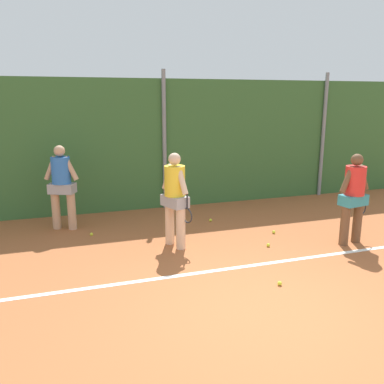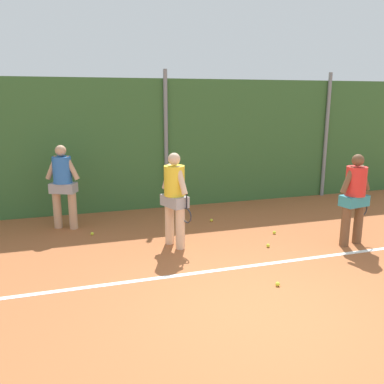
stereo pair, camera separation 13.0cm
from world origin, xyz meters
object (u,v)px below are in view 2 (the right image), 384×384
Objects in this scene: player_foreground_near at (355,195)px; tennis_ball_6 at (274,232)px; tennis_ball_5 at (278,284)px; tennis_ball_1 at (92,234)px; tennis_ball_4 at (211,220)px; player_backcourt_far at (63,182)px; player_midcourt at (175,195)px; tennis_ball_0 at (268,245)px.

player_foreground_near reaches higher than tennis_ball_6.
tennis_ball_5 and tennis_ball_6 have the same top height.
tennis_ball_1 and tennis_ball_4 have the same top height.
player_backcourt_far reaches higher than tennis_ball_6.
player_midcourt reaches higher than player_foreground_near.
player_midcourt is 2.51m from tennis_ball_5.
tennis_ball_6 is at bearing -177.55° from player_backcourt_far.
tennis_ball_5 is at bearing -92.44° from tennis_ball_4.
tennis_ball_1 is 1.00× the size of tennis_ball_5.
tennis_ball_6 is (4.11, -1.67, -0.98)m from player_backcourt_far.
tennis_ball_4 is at bearing 124.13° from player_foreground_near.
tennis_ball_0 is 1.89m from tennis_ball_4.
player_foreground_near is 3.12m from tennis_ball_4.
tennis_ball_1 is at bearing -176.50° from tennis_ball_4.
player_backcourt_far is at bearing 143.46° from player_foreground_near.
player_backcourt_far reaches higher than tennis_ball_4.
tennis_ball_4 is (1.18, 1.25, -0.96)m from player_midcourt.
player_backcourt_far reaches higher than player_midcourt.
player_midcourt is at bearing 160.71° from tennis_ball_0.
tennis_ball_5 is (1.04, -2.07, -0.96)m from player_midcourt.
player_backcourt_far is 27.17× the size of tennis_ball_5.
player_foreground_near is 26.37× the size of tennis_ball_4.
player_midcourt is (-3.25, 0.90, 0.02)m from player_foreground_near.
player_foreground_near reaches higher than tennis_ball_4.
tennis_ball_6 is at bearing 129.46° from player_foreground_near.
tennis_ball_6 is (-1.11, 0.96, -0.94)m from player_foreground_near.
player_foreground_near is at bearing -40.73° from tennis_ball_6.
player_foreground_near is 3.37m from player_midcourt.
tennis_ball_1 is 2.66m from tennis_ball_4.
tennis_ball_5 is 2.40m from tennis_ball_6.
tennis_ball_5 is at bearing 5.71° from player_midcourt.
player_foreground_near is at bearing -11.23° from tennis_ball_0.
player_foreground_near is 26.37× the size of tennis_ball_1.
tennis_ball_4 is (-2.07, 2.14, -0.94)m from player_foreground_near.
player_backcourt_far is (-1.98, 1.73, 0.01)m from player_midcourt.
player_foreground_near is at bearing 53.64° from player_midcourt.
player_midcourt is 2.00m from tennis_ball_0.
player_midcourt reaches higher than tennis_ball_6.
player_foreground_near is at bearing -46.06° from tennis_ball_4.
tennis_ball_5 is (-0.62, -1.49, 0.00)m from tennis_ball_0.
tennis_ball_0 and tennis_ball_1 have the same top height.
player_midcourt is at bearing -178.33° from tennis_ball_6.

